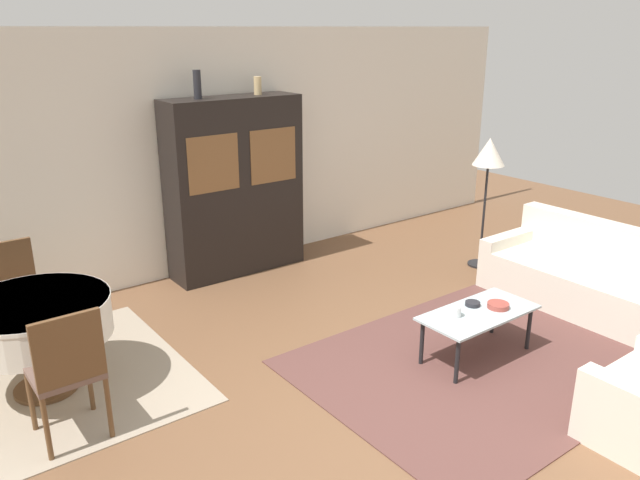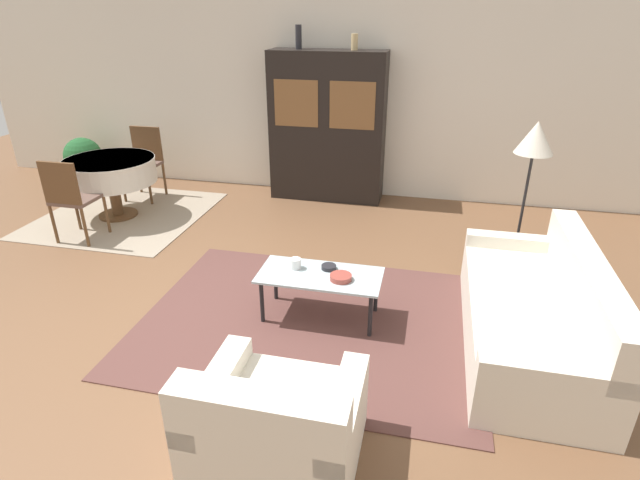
% 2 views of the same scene
% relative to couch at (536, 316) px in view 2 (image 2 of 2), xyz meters
% --- Properties ---
extents(ground_plane, '(14.00, 14.00, 0.00)m').
position_rel_couch_xyz_m(ground_plane, '(-2.82, -0.31, -0.29)').
color(ground_plane, brown).
extents(wall_back, '(10.00, 0.06, 2.70)m').
position_rel_couch_xyz_m(wall_back, '(-2.82, 3.32, 1.06)').
color(wall_back, silver).
rests_on(wall_back, ground_plane).
extents(area_rug, '(2.90, 2.24, 0.01)m').
position_rel_couch_xyz_m(area_rug, '(-1.82, -0.07, -0.28)').
color(area_rug, brown).
rests_on(area_rug, ground_plane).
extents(dining_rug, '(2.01, 2.09, 0.01)m').
position_rel_couch_xyz_m(dining_rug, '(-4.78, 1.75, -0.28)').
color(dining_rug, gray).
rests_on(dining_rug, ground_plane).
extents(couch, '(0.92, 2.06, 0.81)m').
position_rel_couch_xyz_m(couch, '(0.00, 0.00, 0.00)').
color(couch, silver).
rests_on(couch, ground_plane).
extents(armchair, '(0.93, 0.84, 0.78)m').
position_rel_couch_xyz_m(armchair, '(-1.65, -1.57, 0.00)').
color(armchair, silver).
rests_on(armchair, ground_plane).
extents(coffee_table, '(1.05, 0.50, 0.42)m').
position_rel_couch_xyz_m(coffee_table, '(-1.75, 0.02, 0.10)').
color(coffee_table, black).
rests_on(coffee_table, area_rug).
extents(display_cabinet, '(1.54, 0.47, 1.99)m').
position_rel_couch_xyz_m(display_cabinet, '(-2.34, 3.04, 0.71)').
color(display_cabinet, black).
rests_on(display_cabinet, ground_plane).
extents(dining_table, '(1.11, 1.11, 0.76)m').
position_rel_couch_xyz_m(dining_table, '(-4.84, 1.70, 0.33)').
color(dining_table, brown).
rests_on(dining_table, dining_rug).
extents(dining_chair_near, '(0.44, 0.44, 0.97)m').
position_rel_couch_xyz_m(dining_chair_near, '(-4.84, 0.92, 0.28)').
color(dining_chair_near, brown).
rests_on(dining_chair_near, dining_rug).
extents(dining_chair_far, '(0.44, 0.44, 0.97)m').
position_rel_couch_xyz_m(dining_chair_far, '(-4.84, 2.47, 0.28)').
color(dining_chair_far, brown).
rests_on(dining_chair_far, dining_rug).
extents(floor_lamp, '(0.36, 0.36, 1.52)m').
position_rel_couch_xyz_m(floor_lamp, '(0.02, 1.42, 1.01)').
color(floor_lamp, black).
rests_on(floor_lamp, ground_plane).
extents(cup, '(0.10, 0.10, 0.09)m').
position_rel_couch_xyz_m(cup, '(-1.98, 0.08, 0.19)').
color(cup, white).
rests_on(cup, coffee_table).
extents(bowl, '(0.18, 0.18, 0.04)m').
position_rel_couch_xyz_m(bowl, '(-1.56, -0.03, 0.16)').
color(bowl, '#9E4238').
rests_on(bowl, coffee_table).
extents(bowl_small, '(0.13, 0.13, 0.04)m').
position_rel_couch_xyz_m(bowl_small, '(-1.70, 0.13, 0.16)').
color(bowl_small, '#232328').
rests_on(bowl_small, coffee_table).
extents(vase_tall, '(0.08, 0.08, 0.29)m').
position_rel_couch_xyz_m(vase_tall, '(-2.73, 3.04, 1.85)').
color(vase_tall, '#232328').
rests_on(vase_tall, display_cabinet).
extents(vase_short, '(0.08, 0.08, 0.19)m').
position_rel_couch_xyz_m(vase_short, '(-2.00, 3.04, 1.80)').
color(vase_short, tan).
rests_on(vase_short, display_cabinet).
extents(potted_plant, '(0.55, 0.55, 0.72)m').
position_rel_couch_xyz_m(potted_plant, '(-6.05, 2.75, 0.12)').
color(potted_plant, beige).
rests_on(potted_plant, ground_plane).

